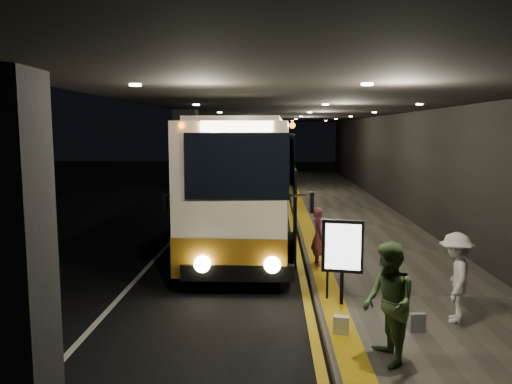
{
  "coord_description": "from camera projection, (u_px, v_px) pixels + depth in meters",
  "views": [
    {
      "loc": [
        1.6,
        -13.64,
        3.7
      ],
      "look_at": [
        1.04,
        2.4,
        1.7
      ],
      "focal_mm": 35.0,
      "sensor_mm": 36.0,
      "label": 1
    }
  ],
  "objects": [
    {
      "name": "kerb_stripe_yellow",
      "position": [
        293.0,
        228.0,
        18.92
      ],
      "size": [
        0.18,
        50.0,
        0.01
      ],
      "primitive_type": "cube",
      "color": "gold",
      "rests_on": "ground"
    },
    {
      "name": "sidewalk",
      "position": [
        356.0,
        227.0,
        18.83
      ],
      "size": [
        4.5,
        50.0,
        0.15
      ],
      "primitive_type": "cube",
      "color": "#514C44",
      "rests_on": "ground"
    },
    {
      "name": "coach_second",
      "position": [
        264.0,
        163.0,
        30.99
      ],
      "size": [
        2.81,
        11.13,
        3.47
      ],
      "rotation": [
        0.0,
        0.0,
        0.05
      ],
      "color": "#F1E4C9",
      "rests_on": "ground"
    },
    {
      "name": "support_columns",
      "position": [
        186.0,
        172.0,
        17.79
      ],
      "size": [
        0.8,
        24.8,
        4.4
      ],
      "color": "black",
      "rests_on": "ground"
    },
    {
      "name": "passenger_waiting_white",
      "position": [
        456.0,
        277.0,
        9.23
      ],
      "size": [
        0.82,
        1.19,
        1.68
      ],
      "primitive_type": "imported",
      "rotation": [
        0.0,
        0.0,
        -1.89
      ],
      "color": "beige",
      "rests_on": "sidewalk"
    },
    {
      "name": "stanchion_post",
      "position": [
        327.0,
        273.0,
        10.48
      ],
      "size": [
        0.05,
        0.05,
        1.14
      ],
      "primitive_type": "cylinder",
      "color": "black",
      "rests_on": "sidewalk"
    },
    {
      "name": "terminal_wall",
      "position": [
        420.0,
        149.0,
        18.39
      ],
      "size": [
        0.1,
        50.0,
        6.0
      ],
      "primitive_type": "cube",
      "color": "black",
      "rests_on": "ground"
    },
    {
      "name": "canopy",
      "position": [
        298.0,
        105.0,
        18.35
      ],
      "size": [
        9.0,
        50.0,
        0.4
      ],
      "primitive_type": "cube",
      "color": "black",
      "rests_on": "support_columns"
    },
    {
      "name": "passenger_waiting_green",
      "position": [
        388.0,
        303.0,
        7.56
      ],
      "size": [
        0.67,
        0.97,
        1.87
      ],
      "primitive_type": "imported",
      "rotation": [
        0.0,
        0.0,
        -1.45
      ],
      "color": "#49693A",
      "rests_on": "sidewalk"
    },
    {
      "name": "bag_plain",
      "position": [
        341.0,
        325.0,
        8.7
      ],
      "size": [
        0.29,
        0.22,
        0.33
      ],
      "primitive_type": "cube",
      "rotation": [
        0.0,
        0.0,
        -0.27
      ],
      "color": "silver",
      "rests_on": "sidewalk"
    },
    {
      "name": "tactile_strip",
      "position": [
        306.0,
        224.0,
        18.88
      ],
      "size": [
        0.5,
        50.0,
        0.01
      ],
      "primitive_type": "cube",
      "color": "gold",
      "rests_on": "sidewalk"
    },
    {
      "name": "lane_line_white",
      "position": [
        184.0,
        227.0,
        19.06
      ],
      "size": [
        0.12,
        50.0,
        0.01
      ],
      "primitive_type": "cube",
      "color": "silver",
      "rests_on": "ground"
    },
    {
      "name": "bag_polka",
      "position": [
        417.0,
        323.0,
        8.8
      ],
      "size": [
        0.29,
        0.16,
        0.34
      ],
      "primitive_type": "cube",
      "rotation": [
        0.0,
        0.0,
        0.14
      ],
      "color": "black",
      "rests_on": "sidewalk"
    },
    {
      "name": "info_sign",
      "position": [
        343.0,
        248.0,
        10.05
      ],
      "size": [
        0.84,
        0.26,
        1.76
      ],
      "rotation": [
        0.0,
        0.0,
        -0.19
      ],
      "color": "black",
      "rests_on": "sidewalk"
    },
    {
      "name": "coach_main",
      "position": [
        250.0,
        184.0,
        16.92
      ],
      "size": [
        2.97,
        12.59,
        3.9
      ],
      "rotation": [
        0.0,
        0.0,
        -0.03
      ],
      "color": "#F1E4C9",
      "rests_on": "ground"
    },
    {
      "name": "coach_third",
      "position": [
        265.0,
        153.0,
        44.72
      ],
      "size": [
        2.41,
        10.95,
        3.43
      ],
      "rotation": [
        0.0,
        0.0,
        -0.01
      ],
      "color": "#F1E4C9",
      "rests_on": "ground"
    },
    {
      "name": "ground",
      "position": [
        216.0,
        262.0,
        14.04
      ],
      "size": [
        90.0,
        90.0,
        0.0
      ],
      "primitive_type": "plane",
      "color": "black"
    },
    {
      "name": "passenger_boarding",
      "position": [
        318.0,
        236.0,
        13.14
      ],
      "size": [
        0.45,
        0.61,
        1.54
      ],
      "primitive_type": "imported",
      "rotation": [
        0.0,
        0.0,
        1.72
      ],
      "color": "#A94F64",
      "rests_on": "sidewalk"
    }
  ]
}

